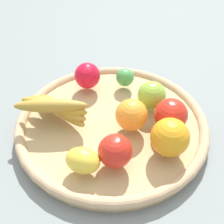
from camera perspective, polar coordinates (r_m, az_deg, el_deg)
The scene contains 11 objects.
ground_plane at distance 0.71m, azimuth 0.00°, elevation -3.48°, with size 2.40×2.40×0.00m, color slate.
basket at distance 0.70m, azimuth 0.00°, elevation -2.36°, with size 0.46×0.46×0.04m.
orange_1 at distance 0.64m, azimuth 3.85°, elevation -0.55°, with size 0.07×0.07×0.07m, color orange.
apple_0 at distance 0.70m, azimuth 7.81°, elevation 3.30°, with size 0.07×0.07×0.07m, color #89B736.
banana_bunch at distance 0.67m, azimuth -11.02°, elevation 0.91°, with size 0.17×0.12×0.07m.
orange_0 at distance 0.60m, azimuth 11.32°, elevation -4.90°, with size 0.08×0.08×0.08m, color orange.
apple_3 at distance 0.57m, azimuth 0.64°, elevation -7.68°, with size 0.07×0.07×0.07m, color red.
lime_0 at distance 0.78m, azimuth 2.57°, elevation 6.85°, with size 0.05×0.05×0.05m, color #449746.
apple_2 at distance 0.77m, azimuth -4.87°, elevation 7.14°, with size 0.07×0.07×0.07m, color red.
lemon_0 at distance 0.57m, azimuth -6.06°, elevation -9.36°, with size 0.07×0.05×0.05m, color yellow.
apple_1 at distance 0.65m, azimuth 11.52°, elevation -0.53°, with size 0.07×0.07×0.07m, color red.
Camera 1 is at (-0.18, 0.47, 0.51)m, focal length 46.46 mm.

